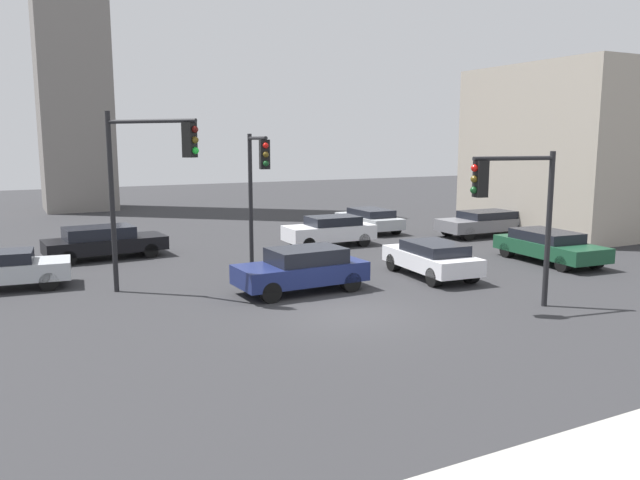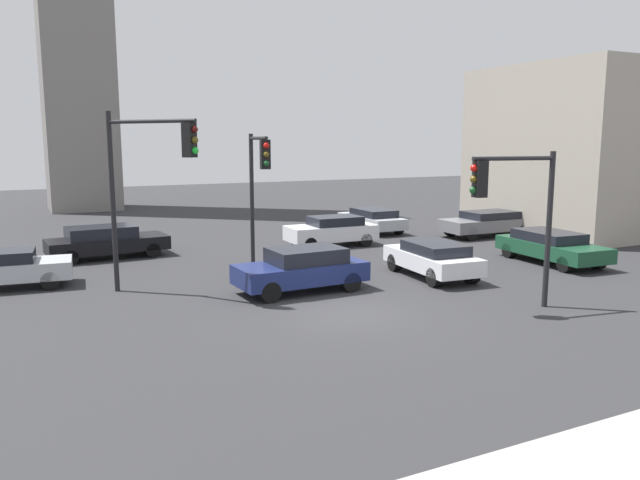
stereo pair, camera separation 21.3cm
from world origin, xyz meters
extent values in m
plane|color=#2D2D30|center=(0.00, 0.00, 0.00)|extent=(105.01, 105.01, 0.00)
cylinder|color=black|center=(0.07, 7.51, 2.53)|extent=(0.16, 0.16, 5.06)
cylinder|color=black|center=(-0.17, 6.13, 4.89)|extent=(0.59, 2.78, 0.12)
cube|color=black|center=(-0.36, 5.00, 4.34)|extent=(0.37, 0.37, 1.00)
sphere|color=red|center=(-0.40, 4.80, 4.64)|extent=(0.20, 0.20, 0.20)
sphere|color=#594714|center=(-0.40, 4.80, 4.34)|extent=(0.20, 0.20, 0.20)
sphere|color=#14471E|center=(-0.40, 4.80, 4.04)|extent=(0.20, 0.20, 0.20)
cylinder|color=black|center=(5.54, -2.07, 2.26)|extent=(0.16, 0.16, 4.52)
cylinder|color=black|center=(4.27, -1.87, 4.33)|extent=(2.56, 0.53, 0.12)
cube|color=black|center=(3.24, -1.70, 3.78)|extent=(0.37, 0.37, 1.00)
sphere|color=red|center=(3.05, -1.67, 4.08)|extent=(0.20, 0.20, 0.20)
sphere|color=#594714|center=(3.05, -1.67, 3.78)|extent=(0.20, 0.20, 0.20)
sphere|color=#14471E|center=(3.05, -1.67, 3.48)|extent=(0.20, 0.20, 0.20)
cylinder|color=black|center=(-5.34, 5.54, 2.86)|extent=(0.16, 0.16, 5.72)
cylinder|color=black|center=(-4.35, 4.16, 5.38)|extent=(2.08, 2.82, 0.12)
cube|color=black|center=(-3.50, 2.99, 4.83)|extent=(0.45, 0.45, 1.00)
sphere|color=#4C0F0C|center=(-3.39, 2.82, 5.13)|extent=(0.20, 0.20, 0.20)
sphere|color=#594714|center=(-3.39, 2.82, 4.83)|extent=(0.20, 0.20, 0.20)
sphere|color=green|center=(-3.39, 2.82, 4.53)|extent=(0.20, 0.20, 0.20)
cube|color=#ADB2B7|center=(-8.60, 7.51, 0.60)|extent=(4.33, 2.10, 0.58)
cylinder|color=black|center=(-7.11, 8.05, 0.31)|extent=(0.64, 0.36, 0.61)
cylinder|color=black|center=(-7.25, 6.69, 0.31)|extent=(0.64, 0.36, 0.61)
cube|color=silver|center=(4.84, 10.03, 0.64)|extent=(4.14, 1.92, 0.67)
cube|color=black|center=(5.04, 10.02, 1.15)|extent=(2.34, 1.64, 0.44)
cylinder|color=black|center=(3.42, 9.36, 0.30)|extent=(0.62, 0.34, 0.61)
cylinder|color=black|center=(3.48, 10.80, 0.30)|extent=(0.62, 0.34, 0.61)
cylinder|color=black|center=(6.20, 9.25, 0.30)|extent=(0.62, 0.34, 0.61)
cylinder|color=black|center=(6.25, 10.70, 0.30)|extent=(0.62, 0.34, 0.61)
cube|color=navy|center=(-0.08, 2.78, 0.63)|extent=(4.20, 1.93, 0.62)
cube|color=black|center=(0.13, 2.79, 1.15)|extent=(2.37, 1.66, 0.52)
cylinder|color=black|center=(-1.47, 2.00, 0.32)|extent=(0.65, 0.34, 0.64)
cylinder|color=black|center=(-1.51, 3.48, 0.32)|extent=(0.65, 0.34, 0.64)
cylinder|color=black|center=(1.35, 2.08, 0.32)|extent=(0.65, 0.34, 0.64)
cylinder|color=black|center=(1.31, 3.56, 0.32)|extent=(0.65, 0.34, 0.64)
cube|color=#19472D|center=(10.81, 2.58, 0.58)|extent=(2.26, 4.76, 0.56)
cube|color=black|center=(10.83, 2.81, 1.04)|extent=(1.87, 2.72, 0.43)
cylinder|color=black|center=(11.46, 0.95, 0.30)|extent=(0.39, 0.63, 0.61)
cylinder|color=black|center=(9.91, 1.07, 0.30)|extent=(0.39, 0.63, 0.61)
cylinder|color=black|center=(11.71, 4.08, 0.30)|extent=(0.39, 0.63, 0.61)
cylinder|color=black|center=(10.16, 4.21, 0.30)|extent=(0.39, 0.63, 0.61)
cube|color=black|center=(-4.74, 11.67, 0.58)|extent=(4.87, 2.24, 0.55)
cube|color=black|center=(-4.98, 11.65, 1.07)|extent=(2.77, 1.87, 0.52)
cylinder|color=black|center=(-3.18, 12.56, 0.30)|extent=(0.62, 0.39, 0.60)
cylinder|color=black|center=(-3.07, 11.00, 0.30)|extent=(0.62, 0.39, 0.60)
cylinder|color=black|center=(-6.40, 12.34, 0.30)|extent=(0.62, 0.39, 0.60)
cylinder|color=black|center=(-6.29, 10.77, 0.30)|extent=(0.62, 0.39, 0.60)
cube|color=slate|center=(13.23, 9.09, 0.62)|extent=(4.80, 2.09, 0.58)
cube|color=black|center=(13.47, 9.08, 1.07)|extent=(2.71, 1.78, 0.41)
cylinder|color=black|center=(11.59, 8.36, 0.33)|extent=(0.66, 0.37, 0.65)
cylinder|color=black|center=(11.65, 9.93, 0.33)|extent=(0.66, 0.37, 0.65)
cylinder|color=black|center=(14.81, 8.25, 0.33)|extent=(0.66, 0.37, 0.65)
cylinder|color=black|center=(14.87, 9.82, 0.33)|extent=(0.66, 0.37, 0.65)
cube|color=#ADB2B7|center=(8.92, 13.15, 0.57)|extent=(1.89, 4.39, 0.55)
cube|color=black|center=(8.92, 12.93, 1.02)|extent=(1.64, 2.47, 0.42)
cylinder|color=black|center=(8.20, 14.65, 0.30)|extent=(0.34, 0.60, 0.60)
cylinder|color=black|center=(9.69, 14.62, 0.30)|extent=(0.34, 0.60, 0.60)
cylinder|color=black|center=(8.15, 11.68, 0.30)|extent=(0.34, 0.60, 0.60)
cylinder|color=black|center=(9.64, 11.66, 0.30)|extent=(0.34, 0.60, 0.60)
cube|color=silver|center=(5.02, 2.67, 0.61)|extent=(2.12, 4.18, 0.57)
cube|color=black|center=(5.00, 2.47, 1.06)|extent=(1.75, 2.39, 0.41)
cylinder|color=black|center=(4.41, 4.10, 0.32)|extent=(0.37, 0.67, 0.65)
cylinder|color=black|center=(5.86, 3.98, 0.32)|extent=(0.37, 0.67, 0.65)
cylinder|color=black|center=(4.17, 1.37, 0.32)|extent=(0.37, 0.67, 0.65)
cylinder|color=black|center=(5.62, 1.24, 0.32)|extent=(0.37, 0.67, 0.65)
cube|color=#A89E8E|center=(21.59, 8.41, 4.28)|extent=(13.79, 9.20, 8.56)
camera|label=1|loc=(-8.49, -14.79, 4.83)|focal=34.88mm
camera|label=2|loc=(-8.30, -14.89, 4.83)|focal=34.88mm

